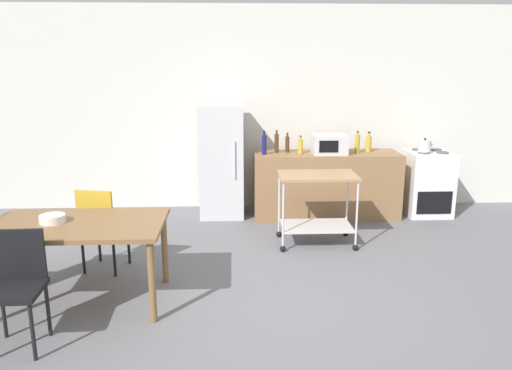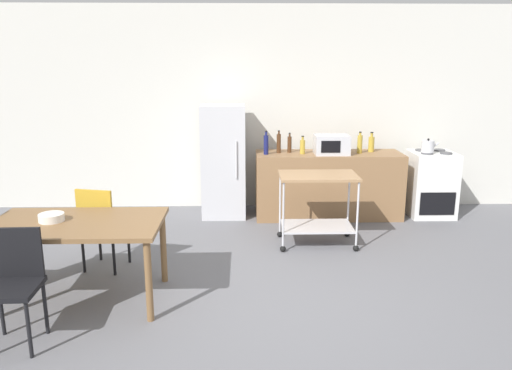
% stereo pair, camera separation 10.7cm
% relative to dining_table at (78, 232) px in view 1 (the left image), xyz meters
% --- Properties ---
extents(ground_plane, '(12.00, 12.00, 0.00)m').
position_rel_dining_table_xyz_m(ground_plane, '(1.75, -0.09, -0.67)').
color(ground_plane, slate).
extents(back_wall, '(8.40, 0.12, 2.90)m').
position_rel_dining_table_xyz_m(back_wall, '(1.75, 3.11, 0.78)').
color(back_wall, silver).
rests_on(back_wall, ground_plane).
extents(kitchen_counter, '(2.00, 0.64, 0.90)m').
position_rel_dining_table_xyz_m(kitchen_counter, '(2.65, 2.51, -0.22)').
color(kitchen_counter, olive).
rests_on(kitchen_counter, ground_plane).
extents(dining_table, '(1.50, 0.90, 0.75)m').
position_rel_dining_table_xyz_m(dining_table, '(0.00, 0.00, 0.00)').
color(dining_table, brown).
rests_on(dining_table, ground_plane).
extents(chair_mustard, '(0.48, 0.48, 0.89)m').
position_rel_dining_table_xyz_m(chair_mustard, '(0.02, 0.69, -0.15)').
color(chair_mustard, gold).
rests_on(chair_mustard, ground_plane).
extents(chair_black, '(0.41, 0.41, 0.89)m').
position_rel_dining_table_xyz_m(chair_black, '(-0.27, -0.68, -0.15)').
color(chair_black, black).
rests_on(chair_black, ground_plane).
extents(stove_oven, '(0.60, 0.61, 0.92)m').
position_rel_dining_table_xyz_m(stove_oven, '(4.10, 2.52, -0.22)').
color(stove_oven, white).
rests_on(stove_oven, ground_plane).
extents(refrigerator, '(0.60, 0.63, 1.55)m').
position_rel_dining_table_xyz_m(refrigerator, '(1.20, 2.61, 0.10)').
color(refrigerator, silver).
rests_on(refrigerator, ground_plane).
extents(kitchen_cart, '(0.91, 0.57, 0.85)m').
position_rel_dining_table_xyz_m(kitchen_cart, '(2.34, 1.39, -0.10)').
color(kitchen_cart, '#A37A51').
rests_on(kitchen_cart, ground_plane).
extents(bottle_olive_oil, '(0.07, 0.07, 0.32)m').
position_rel_dining_table_xyz_m(bottle_olive_oil, '(1.78, 2.43, 0.37)').
color(bottle_olive_oil, navy).
rests_on(bottle_olive_oil, kitchen_counter).
extents(bottle_sparkling_water, '(0.06, 0.06, 0.31)m').
position_rel_dining_table_xyz_m(bottle_sparkling_water, '(1.96, 2.55, 0.36)').
color(bottle_sparkling_water, '#4C2D19').
rests_on(bottle_sparkling_water, kitchen_counter).
extents(bottle_soy_sauce, '(0.06, 0.06, 0.27)m').
position_rel_dining_table_xyz_m(bottle_soy_sauce, '(2.11, 2.57, 0.35)').
color(bottle_soy_sauce, '#4C2D19').
rests_on(bottle_soy_sauce, kitchen_counter).
extents(bottle_soda, '(0.07, 0.07, 0.25)m').
position_rel_dining_table_xyz_m(bottle_soda, '(2.28, 2.45, 0.33)').
color(bottle_soda, gold).
rests_on(bottle_soda, kitchen_counter).
extents(microwave, '(0.46, 0.35, 0.26)m').
position_rel_dining_table_xyz_m(microwave, '(2.67, 2.42, 0.36)').
color(microwave, silver).
rests_on(microwave, kitchen_counter).
extents(bottle_sesame_oil, '(0.07, 0.07, 0.30)m').
position_rel_dining_table_xyz_m(bottle_sesame_oil, '(3.06, 2.49, 0.36)').
color(bottle_sesame_oil, gold).
rests_on(bottle_sesame_oil, kitchen_counter).
extents(bottle_wine, '(0.08, 0.08, 0.27)m').
position_rel_dining_table_xyz_m(bottle_wine, '(3.25, 2.59, 0.34)').
color(bottle_wine, gold).
rests_on(bottle_wine, kitchen_counter).
extents(fruit_bowl, '(0.22, 0.22, 0.07)m').
position_rel_dining_table_xyz_m(fruit_bowl, '(-0.22, 0.02, 0.11)').
color(fruit_bowl, white).
rests_on(fruit_bowl, dining_table).
extents(kettle, '(0.24, 0.17, 0.19)m').
position_rel_dining_table_xyz_m(kettle, '(3.98, 2.43, 0.33)').
color(kettle, silver).
rests_on(kettle, stove_oven).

